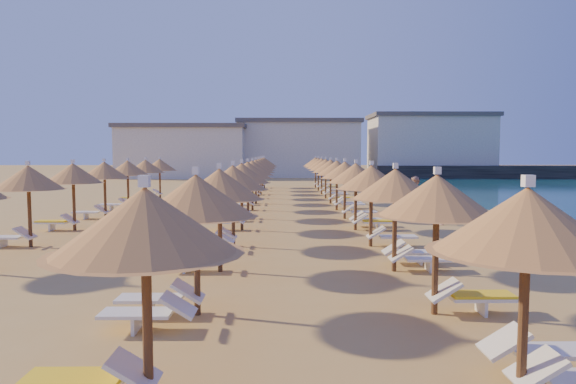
{
  "coord_description": "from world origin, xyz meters",
  "views": [
    {
      "loc": [
        -1.05,
        -19.09,
        3.07
      ],
      "look_at": [
        -0.81,
        4.0,
        1.3
      ],
      "focal_mm": 32.0,
      "sensor_mm": 36.0,
      "label": 1
    }
  ],
  "objects_px": {
    "jetty": "(501,172)",
    "beachgoer_a": "(442,204)",
    "parasol_row_west": "(250,170)",
    "beachgoer_b": "(415,196)",
    "parasol_row_east": "(341,170)"
  },
  "relations": [
    {
      "from": "beachgoer_a",
      "to": "parasol_row_east",
      "type": "bearing_deg",
      "value": -115.76
    },
    {
      "from": "jetty",
      "to": "beachgoer_b",
      "type": "bearing_deg",
      "value": -112.93
    },
    {
      "from": "jetty",
      "to": "beachgoer_a",
      "type": "relative_size",
      "value": 16.63
    },
    {
      "from": "parasol_row_west",
      "to": "beachgoer_a",
      "type": "bearing_deg",
      "value": -24.76
    },
    {
      "from": "beachgoer_a",
      "to": "jetty",
      "type": "bearing_deg",
      "value": 172.97
    },
    {
      "from": "jetty",
      "to": "beachgoer_a",
      "type": "bearing_deg",
      "value": -110.58
    },
    {
      "from": "parasol_row_east",
      "to": "parasol_row_west",
      "type": "bearing_deg",
      "value": 180.0
    },
    {
      "from": "parasol_row_west",
      "to": "beachgoer_b",
      "type": "bearing_deg",
      "value": -3.56
    },
    {
      "from": "beachgoer_a",
      "to": "beachgoer_b",
      "type": "bearing_deg",
      "value": -156.26
    },
    {
      "from": "parasol_row_east",
      "to": "beachgoer_a",
      "type": "relative_size",
      "value": 22.95
    },
    {
      "from": "jetty",
      "to": "parasol_row_west",
      "type": "distance_m",
      "value": 46.34
    },
    {
      "from": "beachgoer_a",
      "to": "beachgoer_b",
      "type": "distance_m",
      "value": 3.39
    },
    {
      "from": "parasol_row_east",
      "to": "parasol_row_west",
      "type": "relative_size",
      "value": 1.0
    },
    {
      "from": "jetty",
      "to": "parasol_row_east",
      "type": "height_order",
      "value": "parasol_row_east"
    },
    {
      "from": "parasol_row_east",
      "to": "beachgoer_a",
      "type": "distance_m",
      "value": 5.66
    }
  ]
}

